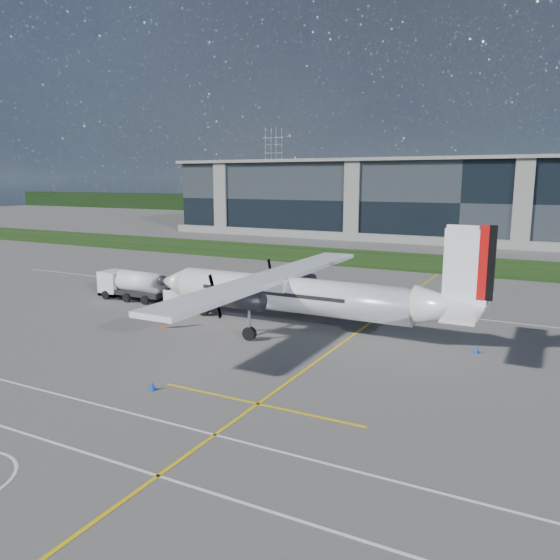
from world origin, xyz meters
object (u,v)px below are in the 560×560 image
(ground_crew_person, at_px, (164,315))
(safety_cone_stbdwing, at_px, (344,290))
(safety_cone_fwd, at_px, (147,307))
(pylon_west, at_px, (274,170))
(turboprop_aircraft, at_px, (301,275))
(safety_cone_portwing, at_px, (152,386))
(fuel_tanker_truck, at_px, (129,285))
(baggage_tug, at_px, (182,300))
(safety_cone_nose_port, at_px, (160,310))
(safety_cone_tail, at_px, (477,349))

(ground_crew_person, distance_m, safety_cone_stbdwing, 21.21)
(ground_crew_person, xyz_separation_m, safety_cone_fwd, (-5.40, 4.12, -0.84))
(pylon_west, bearing_deg, ground_crew_person, -64.79)
(turboprop_aircraft, relative_size, safety_cone_portwing, 58.17)
(fuel_tanker_truck, xyz_separation_m, ground_crew_person, (9.91, -6.71, -0.35))
(safety_cone_stbdwing, bearing_deg, safety_cone_fwd, -129.70)
(safety_cone_fwd, xyz_separation_m, safety_cone_portwing, (13.19, -14.65, 0.00))
(baggage_tug, xyz_separation_m, safety_cone_stbdwing, (10.03, 14.31, -0.70))
(fuel_tanker_truck, height_order, ground_crew_person, fuel_tanker_truck)
(safety_cone_nose_port, xyz_separation_m, safety_cone_tail, (26.62, 1.04, 0.00))
(baggage_tug, height_order, safety_cone_nose_port, baggage_tug)
(ground_crew_person, height_order, safety_cone_stbdwing, ground_crew_person)
(safety_cone_tail, xyz_separation_m, safety_cone_fwd, (-28.35, -0.76, 0.00))
(pylon_west, bearing_deg, fuel_tanker_truck, -67.10)
(fuel_tanker_truck, distance_m, ground_crew_person, 11.97)
(safety_cone_tail, distance_m, safety_cone_portwing, 21.61)
(baggage_tug, height_order, safety_cone_portwing, baggage_tug)
(pylon_west, xyz_separation_m, fuel_tanker_truck, (59.06, -139.81, -13.56))
(fuel_tanker_truck, height_order, safety_cone_stbdwing, fuel_tanker_truck)
(turboprop_aircraft, height_order, ground_crew_person, turboprop_aircraft)
(turboprop_aircraft, xyz_separation_m, baggage_tug, (-12.19, 0.73, -3.41))
(safety_cone_tail, bearing_deg, baggage_tug, 178.67)
(fuel_tanker_truck, height_order, baggage_tug, fuel_tanker_truck)
(fuel_tanker_truck, distance_m, safety_cone_tail, 32.93)
(pylon_west, distance_m, safety_cone_fwd, 156.64)
(safety_cone_nose_port, bearing_deg, safety_cone_fwd, 170.76)
(turboprop_aircraft, xyz_separation_m, fuel_tanker_truck, (-19.67, 1.97, -2.92))
(turboprop_aircraft, relative_size, safety_cone_stbdwing, 58.17)
(turboprop_aircraft, distance_m, safety_cone_portwing, 15.94)
(fuel_tanker_truck, distance_m, safety_cone_nose_port, 6.97)
(safety_cone_nose_port, bearing_deg, turboprop_aircraft, 3.86)
(turboprop_aircraft, relative_size, safety_cone_tail, 58.17)
(baggage_tug, distance_m, safety_cone_fwd, 3.34)
(pylon_west, height_order, safety_cone_nose_port, pylon_west)
(safety_cone_portwing, bearing_deg, safety_cone_fwd, 132.01)
(baggage_tug, bearing_deg, fuel_tanker_truck, 170.58)
(turboprop_aircraft, height_order, safety_cone_portwing, turboprop_aircraft)
(safety_cone_portwing, bearing_deg, pylon_west, 116.05)
(turboprop_aircraft, distance_m, fuel_tanker_truck, 19.99)
(safety_cone_nose_port, bearing_deg, safety_cone_stbdwing, 54.73)
(fuel_tanker_truck, relative_size, safety_cone_portwing, 15.34)
(pylon_west, height_order, safety_cone_stbdwing, pylon_west)
(turboprop_aircraft, bearing_deg, ground_crew_person, -154.10)
(safety_cone_fwd, bearing_deg, ground_crew_person, -37.31)
(fuel_tanker_truck, distance_m, safety_cone_portwing, 24.74)
(safety_cone_tail, bearing_deg, pylon_west, 122.98)
(baggage_tug, xyz_separation_m, safety_cone_nose_port, (-1.25, -1.63, -0.70))
(safety_cone_tail, relative_size, safety_cone_stbdwing, 1.00)
(turboprop_aircraft, distance_m, safety_cone_tail, 13.81)
(ground_crew_person, bearing_deg, safety_cone_tail, -80.58)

